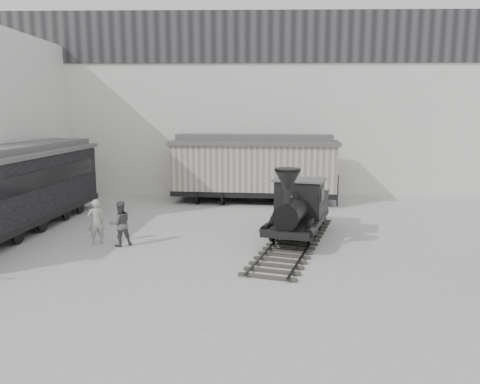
{
  "coord_description": "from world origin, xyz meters",
  "views": [
    {
      "loc": [
        0.14,
        -14.83,
        5.24
      ],
      "look_at": [
        -0.24,
        3.68,
        2.0
      ],
      "focal_mm": 35.0,
      "sensor_mm": 36.0,
      "label": 1
    }
  ],
  "objects_px": {
    "boxcar": "(254,167)",
    "visitor_b": "(120,224)",
    "passenger_coach": "(11,190)",
    "locomotive": "(298,212)",
    "visitor_a": "(96,222)"
  },
  "relations": [
    {
      "from": "locomotive",
      "to": "passenger_coach",
      "type": "relative_size",
      "value": 0.68
    },
    {
      "from": "boxcar",
      "to": "passenger_coach",
      "type": "height_order",
      "value": "boxcar"
    },
    {
      "from": "visitor_b",
      "to": "visitor_a",
      "type": "bearing_deg",
      "value": -43.13
    },
    {
      "from": "passenger_coach",
      "to": "visitor_b",
      "type": "distance_m",
      "value": 5.42
    },
    {
      "from": "boxcar",
      "to": "visitor_a",
      "type": "xyz_separation_m",
      "value": [
        -6.3,
        -8.74,
        -1.15
      ]
    },
    {
      "from": "locomotive",
      "to": "visitor_b",
      "type": "bearing_deg",
      "value": -154.31
    },
    {
      "from": "locomotive",
      "to": "passenger_coach",
      "type": "distance_m",
      "value": 12.1
    },
    {
      "from": "locomotive",
      "to": "boxcar",
      "type": "height_order",
      "value": "boxcar"
    },
    {
      "from": "locomotive",
      "to": "boxcar",
      "type": "relative_size",
      "value": 0.91
    },
    {
      "from": "visitor_a",
      "to": "visitor_b",
      "type": "xyz_separation_m",
      "value": [
        1.03,
        -0.26,
        -0.01
      ]
    },
    {
      "from": "locomotive",
      "to": "boxcar",
      "type": "bearing_deg",
      "value": 119.18
    },
    {
      "from": "boxcar",
      "to": "visitor_b",
      "type": "height_order",
      "value": "boxcar"
    },
    {
      "from": "locomotive",
      "to": "passenger_coach",
      "type": "xyz_separation_m",
      "value": [
        -12.07,
        0.55,
        0.79
      ]
    },
    {
      "from": "boxcar",
      "to": "visitor_b",
      "type": "distance_m",
      "value": 10.5
    },
    {
      "from": "passenger_coach",
      "to": "visitor_a",
      "type": "xyz_separation_m",
      "value": [
        4.03,
        -1.38,
        -1.03
      ]
    }
  ]
}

